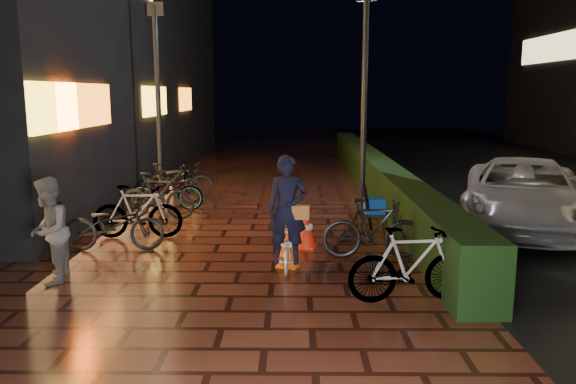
{
  "coord_description": "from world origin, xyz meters",
  "views": [
    {
      "loc": [
        0.88,
        -8.71,
        2.86
      ],
      "look_at": [
        0.78,
        1.22,
        1.1
      ],
      "focal_mm": 35.0,
      "sensor_mm": 36.0,
      "label": 1
    }
  ],
  "objects_px": {
    "traffic_barrier": "(298,238)",
    "cart_assembly": "(374,208)",
    "bystander_person": "(48,231)",
    "cyclist": "(287,227)",
    "van": "(523,194)"
  },
  "relations": [
    {
      "from": "cyclist",
      "to": "traffic_barrier",
      "type": "relative_size",
      "value": 1.19
    },
    {
      "from": "van",
      "to": "traffic_barrier",
      "type": "bearing_deg",
      "value": -135.8
    },
    {
      "from": "cyclist",
      "to": "cart_assembly",
      "type": "bearing_deg",
      "value": 53.38
    },
    {
      "from": "bystander_person",
      "to": "traffic_barrier",
      "type": "bearing_deg",
      "value": 101.47
    },
    {
      "from": "traffic_barrier",
      "to": "bystander_person",
      "type": "bearing_deg",
      "value": -159.12
    },
    {
      "from": "bystander_person",
      "to": "cyclist",
      "type": "xyz_separation_m",
      "value": [
        3.6,
        0.7,
        -0.11
      ]
    },
    {
      "from": "cyclist",
      "to": "traffic_barrier",
      "type": "xyz_separation_m",
      "value": [
        0.17,
        0.74,
        -0.38
      ]
    },
    {
      "from": "traffic_barrier",
      "to": "cart_assembly",
      "type": "relative_size",
      "value": 1.48
    },
    {
      "from": "van",
      "to": "cart_assembly",
      "type": "bearing_deg",
      "value": -149.62
    },
    {
      "from": "van",
      "to": "cyclist",
      "type": "bearing_deg",
      "value": -129.82
    },
    {
      "from": "van",
      "to": "cart_assembly",
      "type": "relative_size",
      "value": 4.87
    },
    {
      "from": "traffic_barrier",
      "to": "cart_assembly",
      "type": "bearing_deg",
      "value": 45.48
    },
    {
      "from": "bystander_person",
      "to": "van",
      "type": "height_order",
      "value": "bystander_person"
    },
    {
      "from": "bystander_person",
      "to": "van",
      "type": "bearing_deg",
      "value": 103.56
    },
    {
      "from": "cyclist",
      "to": "traffic_barrier",
      "type": "height_order",
      "value": "cyclist"
    }
  ]
}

